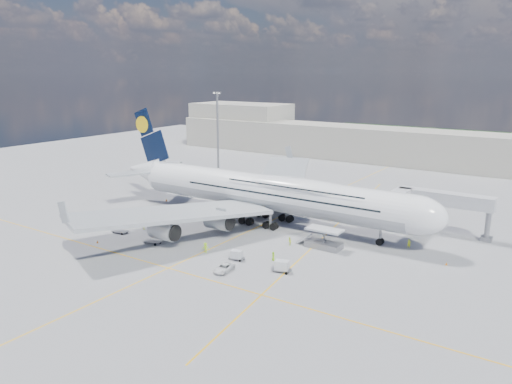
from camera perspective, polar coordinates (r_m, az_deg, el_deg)
The scene contains 31 objects.
ground at distance 98.40m, azimuth -1.95°, elevation -4.99°, with size 300.00×300.00×0.00m, color gray.
taxi_line_main at distance 98.40m, azimuth -1.95°, elevation -4.99°, with size 0.25×220.00×0.01m, color #F5AE0C.
taxi_line_cross at distance 83.97m, azimuth -9.98°, elevation -8.56°, with size 120.00×0.25×0.01m, color #F5AE0C.
taxi_line_diag at distance 99.87m, azimuth 8.01°, elevation -4.84°, with size 0.25×100.00×0.01m, color #F5AE0C.
airliner at distance 104.33m, azimuth 1.33°, elevation 0.02°, with size 77.26×79.15×23.71m.
jet_bridge at distance 102.77m, azimuth 18.78°, elevation -0.94°, with size 18.80×12.10×8.50m.
cargo_loader at distance 92.24m, azimuth 7.69°, elevation -5.59°, with size 8.53×3.20×3.67m.
light_mast at distance 154.33m, azimuth -4.40°, elevation 6.83°, with size 3.00×0.70×25.50m.
terminal at distance 181.01m, azimuth 15.84°, elevation 5.06°, with size 180.00×16.00×12.00m, color #B2AD9E.
hangar at distance 216.47m, azimuth -1.69°, elevation 7.70°, with size 40.00×22.00×18.00m, color #B2AD9E.
dolly_row_a at distance 103.44m, azimuth -15.28°, elevation -4.34°, with size 3.26×1.97×0.46m.
dolly_row_b at distance 106.39m, azimuth -10.84°, elevation -3.25°, with size 3.05×2.02×1.78m.
dolly_row_c at distance 95.82m, azimuth -11.73°, elevation -5.58°, with size 3.52×2.48×0.47m.
dolly_back at distance 107.42m, azimuth -14.73°, elevation -3.25°, with size 3.33×2.14×1.96m.
dolly_nose_far at distance 81.03m, azimuth 2.97°, elevation -8.43°, with size 3.31×2.39×1.88m.
dolly_nose_near at distance 85.98m, azimuth -2.23°, elevation -7.18°, with size 2.88×2.01×1.65m.
baggage_tug at distance 99.93m, azimuth -10.23°, elevation -4.46°, with size 3.01×2.01×1.72m.
catering_truck_inner at distance 118.22m, azimuth 1.60°, elevation -0.97°, with size 5.87×2.65×3.41m.
catering_truck_outer at distance 141.03m, azimuth 3.40°, elevation 1.63°, with size 7.95×3.88×4.56m.
service_van at distance 81.35m, azimuth -3.73°, elevation -8.67°, with size 1.99×4.32×1.20m, color white.
crew_nose at distance 95.53m, azimuth 17.09°, elevation -5.67°, with size 0.60×0.40×1.65m, color #EFFF1A.
crew_loader at distance 92.92m, azimuth 3.85°, elevation -5.64°, with size 0.77×0.60×1.58m, color #DAF91A.
crew_wing at distance 104.31m, azimuth -12.71°, elevation -3.72°, with size 1.06×0.44×1.82m, color #C4E918.
crew_van at distance 85.62m, azimuth 1.99°, elevation -7.35°, with size 0.76×0.50×1.56m, color #91DE17.
crew_tug at distance 89.34m, azimuth -5.79°, elevation -6.37°, with size 1.25×0.72×1.93m, color #B2EF19.
cone_nose at distance 89.72m, azimuth 20.94°, elevation -7.66°, with size 0.38×0.38×0.48m.
cone_wing_left_inner at distance 124.04m, azimuth -1.52°, elevation -0.93°, with size 0.38×0.38×0.48m.
cone_wing_left_outer at distance 136.23m, azimuth 5.70°, elevation 0.35°, with size 0.40×0.40×0.51m.
cone_wing_right_inner at distance 99.07m, azimuth -11.63°, elevation -4.98°, with size 0.45×0.45×0.57m.
cone_wing_right_outer at distance 98.78m, azimuth -17.67°, elevation -5.44°, with size 0.38×0.38×0.48m.
cone_tail at distance 125.84m, azimuth -10.21°, elevation -0.91°, with size 0.46×0.46×0.58m.
Camera 1 is at (54.32, -75.78, 31.47)m, focal length 35.00 mm.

